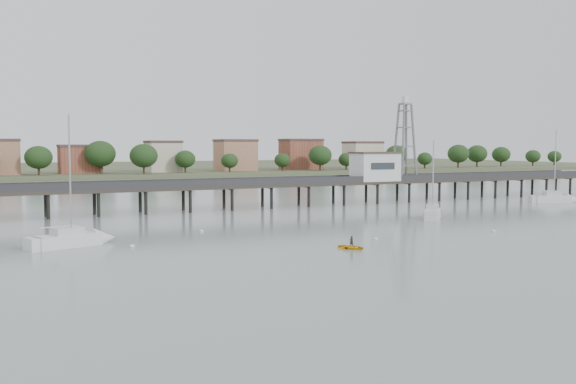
# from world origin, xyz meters

# --- Properties ---
(ground_plane) EXTENTS (500.00, 500.00, 0.00)m
(ground_plane) POSITION_xyz_m (0.00, 0.00, 0.00)
(ground_plane) COLOR gray
(ground_plane) RESTS_ON ground
(pier) EXTENTS (150.00, 5.00, 5.50)m
(pier) POSITION_xyz_m (0.00, 60.00, 3.79)
(pier) COLOR #2D2823
(pier) RESTS_ON ground
(pier_building) EXTENTS (8.40, 5.40, 5.30)m
(pier_building) POSITION_xyz_m (25.00, 60.00, 6.67)
(pier_building) COLOR silver
(pier_building) RESTS_ON ground
(lattice_tower) EXTENTS (3.20, 3.20, 15.50)m
(lattice_tower) POSITION_xyz_m (31.50, 60.00, 11.10)
(lattice_tower) COLOR slate
(lattice_tower) RESTS_ON ground
(sailboat_e) EXTENTS (8.82, 5.67, 14.07)m
(sailboat_e) POSITION_xyz_m (56.03, 45.94, 0.64)
(sailboat_e) COLOR silver
(sailboat_e) RESTS_ON ground
(sailboat_a) EXTENTS (9.17, 5.39, 14.52)m
(sailboat_a) POSITION_xyz_m (-30.51, 31.44, 0.64)
(sailboat_a) COLOR silver
(sailboat_a) RESTS_ON ground
(sailboat_c) EXTENTS (6.28, 6.70, 11.87)m
(sailboat_c) POSITION_xyz_m (19.24, 36.04, 0.65)
(sailboat_c) COLOR silver
(sailboat_c) RESTS_ON ground
(yellow_dinghy) EXTENTS (2.11, 1.47, 2.89)m
(yellow_dinghy) POSITION_xyz_m (-6.08, 17.03, 0.00)
(yellow_dinghy) COLOR yellow
(yellow_dinghy) RESTS_ON ground
(dinghy_occupant) EXTENTS (0.39, 1.08, 0.26)m
(dinghy_occupant) POSITION_xyz_m (-6.08, 17.03, 0.00)
(dinghy_occupant) COLOR black
(dinghy_occupant) RESTS_ON ground
(mooring_buoys) EXTENTS (76.86, 22.54, 0.39)m
(mooring_buoys) POSITION_xyz_m (1.62, 29.66, 0.08)
(mooring_buoys) COLOR beige
(mooring_buoys) RESTS_ON ground
(far_shore) EXTENTS (500.00, 170.00, 10.40)m
(far_shore) POSITION_xyz_m (0.36, 239.58, 0.95)
(far_shore) COLOR #475133
(far_shore) RESTS_ON ground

